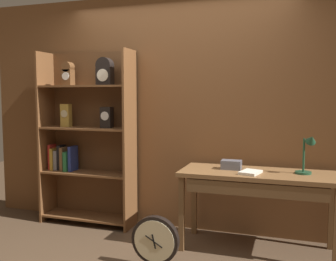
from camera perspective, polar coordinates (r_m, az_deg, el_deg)
back_wood_panel at (r=4.24m, az=1.61°, el=2.72°), size 4.80×0.05×2.60m
bookshelf at (r=4.50m, az=-12.07°, el=-0.88°), size 1.11×0.34×1.99m
workbench at (r=3.73m, az=13.23°, el=-7.47°), size 1.46×0.59×0.76m
desk_lamp at (r=3.71m, az=20.16°, el=-3.24°), size 0.19×0.19×0.39m
toolbox_small at (r=3.81m, az=9.46°, el=-5.08°), size 0.19×0.13×0.09m
open_repair_manual at (r=3.64m, az=12.24°, el=-6.14°), size 0.21×0.25×0.02m
round_clock_large at (r=3.41m, az=-1.92°, el=-16.32°), size 0.42×0.11×0.46m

